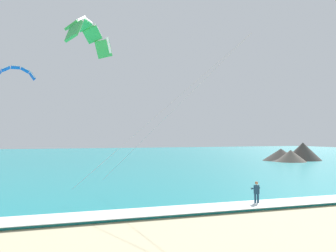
{
  "coord_description": "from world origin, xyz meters",
  "views": [
    {
      "loc": [
        -13.87,
        -6.57,
        4.8
      ],
      "look_at": [
        -4.98,
        18.31,
        5.48
      ],
      "focal_mm": 40.41,
      "sensor_mm": 36.0,
      "label": 1
    }
  ],
  "objects_px": {
    "kitesurfer": "(256,192)",
    "kite_distant": "(15,71)",
    "surfboard": "(257,206)",
    "kite_primary": "(87,33)"
  },
  "relations": [
    {
      "from": "kitesurfer",
      "to": "kite_primary",
      "type": "bearing_deg",
      "value": 148.21
    },
    {
      "from": "kitesurfer",
      "to": "kite_primary",
      "type": "height_order",
      "value": "kite_primary"
    },
    {
      "from": "surfboard",
      "to": "kite_primary",
      "type": "xyz_separation_m",
      "value": [
        -10.56,
        6.56,
        12.55
      ]
    },
    {
      "from": "kitesurfer",
      "to": "kite_distant",
      "type": "relative_size",
      "value": 0.3
    },
    {
      "from": "surfboard",
      "to": "kite_primary",
      "type": "bearing_deg",
      "value": 148.13
    },
    {
      "from": "surfboard",
      "to": "kitesurfer",
      "type": "distance_m",
      "value": 0.91
    },
    {
      "from": "kitesurfer",
      "to": "kite_distant",
      "type": "bearing_deg",
      "value": 115.02
    },
    {
      "from": "kite_distant",
      "to": "kitesurfer",
      "type": "bearing_deg",
      "value": -64.98
    },
    {
      "from": "surfboard",
      "to": "kite_primary",
      "type": "height_order",
      "value": "kite_primary"
    },
    {
      "from": "kite_primary",
      "to": "surfboard",
      "type": "bearing_deg",
      "value": -31.87
    }
  ]
}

